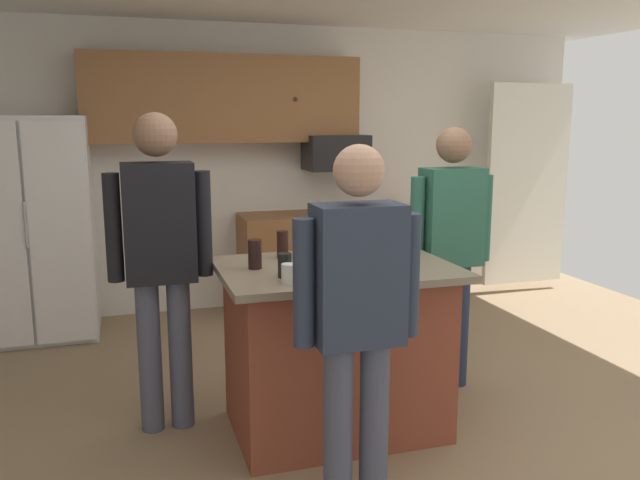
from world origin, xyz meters
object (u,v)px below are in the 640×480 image
object	(u,v)px
person_guest_right	(450,240)
glass_short_whisky	(391,246)
person_guest_left	(160,250)
glass_stout_tall	(285,265)
refrigerator	(33,229)
microwave_over_range	(336,153)
mug_ceramic_white	(373,261)
kitchen_island	(336,347)
serving_tray	(346,258)
person_host_foreground	(357,309)
glass_dark_ale	(255,254)
glass_pilsner	(282,244)
mug_blue_stoneware	(290,274)
tumbler_amber	(365,240)

from	to	relation	value
person_guest_right	glass_short_whisky	world-z (taller)	person_guest_right
person_guest_left	glass_stout_tall	xyz separation A→B (m)	(0.59, -0.47, -0.02)
refrigerator	glass_stout_tall	world-z (taller)	refrigerator
microwave_over_range	mug_ceramic_white	bearing A→B (deg)	-104.29
glass_stout_tall	person_guest_left	bearing A→B (deg)	141.18
microwave_over_range	kitchen_island	world-z (taller)	microwave_over_range
mug_ceramic_white	serving_tray	distance (m)	0.26
kitchen_island	person_guest_right	bearing A→B (deg)	21.32
person_guest_left	serving_tray	world-z (taller)	person_guest_left
kitchen_island	person_host_foreground	size ratio (longest dim) A/B	0.77
glass_dark_ale	person_host_foreground	bearing A→B (deg)	-72.34
glass_pilsner	glass_dark_ale	world-z (taller)	glass_dark_ale
glass_short_whisky	glass_stout_tall	distance (m)	0.74
glass_stout_tall	glass_short_whisky	bearing A→B (deg)	19.21
serving_tray	glass_stout_tall	bearing A→B (deg)	-149.13
person_guest_right	glass_dark_ale	size ratio (longest dim) A/B	10.71
kitchen_island	mug_blue_stoneware	bearing A→B (deg)	-138.35
person_guest_right	kitchen_island	bearing A→B (deg)	0.00
glass_short_whisky	mug_blue_stoneware	world-z (taller)	glass_short_whisky
refrigerator	person_guest_left	distance (m)	2.16
kitchen_island	glass_pilsner	xyz separation A→B (m)	(-0.23, 0.28, 0.55)
glass_short_whisky	glass_stout_tall	world-z (taller)	glass_short_whisky
person_host_foreground	glass_stout_tall	xyz separation A→B (m)	(-0.17, 0.62, 0.07)
kitchen_island	mug_ceramic_white	bearing A→B (deg)	-50.74
glass_pilsner	tumbler_amber	size ratio (longest dim) A/B	0.99
tumbler_amber	person_guest_right	bearing A→B (deg)	6.47
glass_dark_ale	mug_ceramic_white	bearing A→B (deg)	-21.99
microwave_over_range	glass_stout_tall	world-z (taller)	microwave_over_range
person_guest_left	mug_blue_stoneware	xyz separation A→B (m)	(0.58, -0.60, -0.04)
person_guest_left	mug_ceramic_white	world-z (taller)	person_guest_left
mug_ceramic_white	serving_tray	bearing A→B (deg)	103.58
person_guest_right	person_host_foreground	bearing A→B (deg)	25.69
mug_ceramic_white	glass_stout_tall	distance (m)	0.48
person_host_foreground	refrigerator	bearing A→B (deg)	40.31
mug_blue_stoneware	tumbler_amber	bearing A→B (deg)	43.24
person_guest_left	mug_ceramic_white	bearing A→B (deg)	-6.21
person_host_foreground	glass_pilsner	xyz separation A→B (m)	(-0.06, 1.08, 0.09)
glass_dark_ale	tumbler_amber	bearing A→B (deg)	16.99
person_guest_left	mug_blue_stoneware	distance (m)	0.83
mug_ceramic_white	person_guest_right	bearing A→B (deg)	35.25
person_guest_left	glass_pilsner	xyz separation A→B (m)	(0.69, -0.01, -0.01)
glass_dark_ale	serving_tray	world-z (taller)	glass_dark_ale
glass_pilsner	serving_tray	bearing A→B (deg)	-33.19
person_guest_left	microwave_over_range	bearing A→B (deg)	68.09
glass_stout_tall	glass_dark_ale	xyz separation A→B (m)	(-0.11, 0.24, 0.02)
person_guest_right	glass_pilsner	xyz separation A→B (m)	(-1.13, -0.07, 0.05)
mug_ceramic_white	glass_stout_tall	world-z (taller)	glass_stout_tall
person_guest_right	serving_tray	bearing A→B (deg)	-2.55
glass_pilsner	mug_ceramic_white	world-z (taller)	glass_pilsner
glass_stout_tall	serving_tray	distance (m)	0.49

